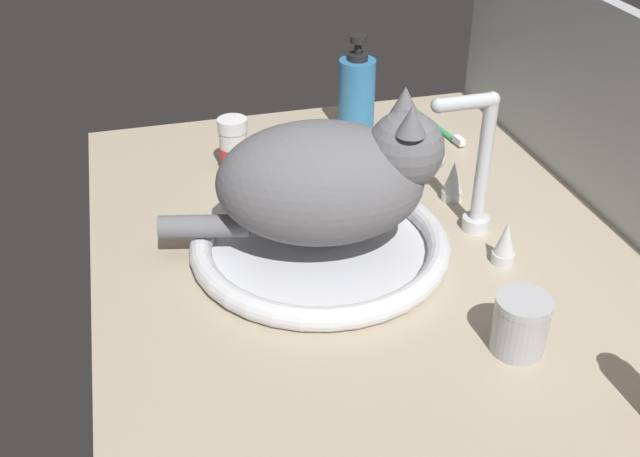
{
  "coord_description": "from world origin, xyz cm",
  "views": [
    {
      "loc": [
        78.88,
        -28.81,
        63.01
      ],
      "look_at": [
        -4.81,
        -6.34,
        7.0
      ],
      "focal_mm": 41.77,
      "sensor_mm": 36.0,
      "label": 1
    }
  ],
  "objects_px": {
    "sink_basin": "(320,244)",
    "pill_bottle": "(234,147)",
    "faucet": "(477,180)",
    "cat": "(333,179)",
    "soap_pump_bottle": "(357,94)",
    "metal_jar": "(520,324)",
    "toothbrush": "(438,128)"
  },
  "relations": [
    {
      "from": "faucet",
      "to": "cat",
      "type": "relative_size",
      "value": 0.56
    },
    {
      "from": "faucet",
      "to": "toothbrush",
      "type": "relative_size",
      "value": 1.24
    },
    {
      "from": "pill_bottle",
      "to": "toothbrush",
      "type": "height_order",
      "value": "pill_bottle"
    },
    {
      "from": "metal_jar",
      "to": "sink_basin",
      "type": "bearing_deg",
      "value": -145.75
    },
    {
      "from": "pill_bottle",
      "to": "toothbrush",
      "type": "distance_m",
      "value": 0.4
    },
    {
      "from": "pill_bottle",
      "to": "soap_pump_bottle",
      "type": "xyz_separation_m",
      "value": [
        -0.1,
        0.24,
        0.03
      ]
    },
    {
      "from": "cat",
      "to": "metal_jar",
      "type": "height_order",
      "value": "cat"
    },
    {
      "from": "metal_jar",
      "to": "soap_pump_bottle",
      "type": "bearing_deg",
      "value": -179.57
    },
    {
      "from": "cat",
      "to": "metal_jar",
      "type": "relative_size",
      "value": 5.25
    },
    {
      "from": "cat",
      "to": "pill_bottle",
      "type": "distance_m",
      "value": 0.3
    },
    {
      "from": "sink_basin",
      "to": "pill_bottle",
      "type": "height_order",
      "value": "pill_bottle"
    },
    {
      "from": "sink_basin",
      "to": "soap_pump_bottle",
      "type": "distance_m",
      "value": 0.41
    },
    {
      "from": "faucet",
      "to": "metal_jar",
      "type": "relative_size",
      "value": 2.95
    },
    {
      "from": "pill_bottle",
      "to": "metal_jar",
      "type": "xyz_separation_m",
      "value": [
        0.52,
        0.25,
        -0.01
      ]
    },
    {
      "from": "sink_basin",
      "to": "toothbrush",
      "type": "relative_size",
      "value": 2.09
    },
    {
      "from": "pill_bottle",
      "to": "sink_basin",
      "type": "bearing_deg",
      "value": 15.57
    },
    {
      "from": "metal_jar",
      "to": "toothbrush",
      "type": "bearing_deg",
      "value": 166.15
    },
    {
      "from": "toothbrush",
      "to": "sink_basin",
      "type": "bearing_deg",
      "value": -43.98
    },
    {
      "from": "metal_jar",
      "to": "toothbrush",
      "type": "relative_size",
      "value": 0.42
    },
    {
      "from": "cat",
      "to": "toothbrush",
      "type": "distance_m",
      "value": 0.46
    },
    {
      "from": "cat",
      "to": "metal_jar",
      "type": "bearing_deg",
      "value": 31.91
    },
    {
      "from": "faucet",
      "to": "soap_pump_bottle",
      "type": "height_order",
      "value": "faucet"
    },
    {
      "from": "sink_basin",
      "to": "metal_jar",
      "type": "xyz_separation_m",
      "value": [
        0.25,
        0.17,
        0.02
      ]
    },
    {
      "from": "soap_pump_bottle",
      "to": "metal_jar",
      "type": "xyz_separation_m",
      "value": [
        0.62,
        0.0,
        -0.04
      ]
    },
    {
      "from": "cat",
      "to": "pill_bottle",
      "type": "bearing_deg",
      "value": -161.34
    },
    {
      "from": "soap_pump_bottle",
      "to": "toothbrush",
      "type": "xyz_separation_m",
      "value": [
        0.04,
        0.15,
        -0.07
      ]
    },
    {
      "from": "sink_basin",
      "to": "pill_bottle",
      "type": "xyz_separation_m",
      "value": [
        -0.27,
        -0.08,
        0.03
      ]
    },
    {
      "from": "soap_pump_bottle",
      "to": "metal_jar",
      "type": "bearing_deg",
      "value": 0.43
    },
    {
      "from": "sink_basin",
      "to": "cat",
      "type": "xyz_separation_m",
      "value": [
        0.0,
        0.02,
        0.1
      ]
    },
    {
      "from": "sink_basin",
      "to": "toothbrush",
      "type": "height_order",
      "value": "sink_basin"
    },
    {
      "from": "cat",
      "to": "soap_pump_bottle",
      "type": "bearing_deg",
      "value": 157.98
    },
    {
      "from": "soap_pump_bottle",
      "to": "metal_jar",
      "type": "relative_size",
      "value": 2.46
    }
  ]
}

